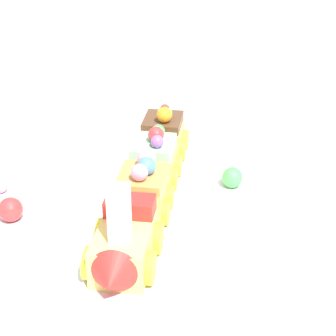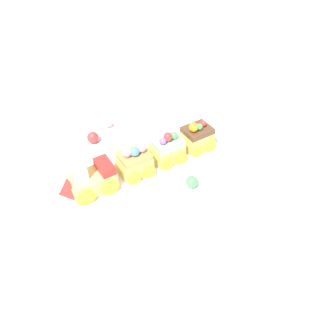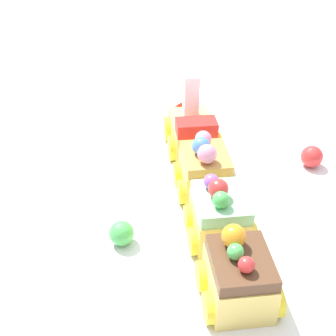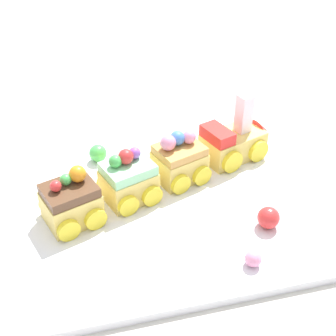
# 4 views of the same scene
# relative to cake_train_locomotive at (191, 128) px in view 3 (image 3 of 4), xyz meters

# --- Properties ---
(ground_plane) EXTENTS (10.00, 10.00, 0.00)m
(ground_plane) POSITION_rel_cake_train_locomotive_xyz_m (-0.12, -0.03, -0.04)
(ground_plane) COLOR beige
(display_board) EXTENTS (0.62, 0.46, 0.01)m
(display_board) POSITION_rel_cake_train_locomotive_xyz_m (-0.12, -0.03, -0.03)
(display_board) COLOR white
(display_board) RESTS_ON ground_plane
(cake_train_locomotive) EXTENTS (0.13, 0.09, 0.10)m
(cake_train_locomotive) POSITION_rel_cake_train_locomotive_xyz_m (0.00, 0.00, 0.00)
(cake_train_locomotive) COLOR #EACC66
(cake_train_locomotive) RESTS_ON display_board
(cake_car_caramel) EXTENTS (0.08, 0.09, 0.08)m
(cake_car_caramel) POSITION_rel_cake_train_locomotive_xyz_m (-0.10, -0.04, 0.00)
(cake_car_caramel) COLOR #EACC66
(cake_car_caramel) RESTS_ON display_board
(cake_car_mint) EXTENTS (0.08, 0.09, 0.08)m
(cake_car_mint) POSITION_rel_cake_train_locomotive_xyz_m (-0.18, -0.06, 0.00)
(cake_car_mint) COLOR #EACC66
(cake_car_mint) RESTS_ON display_board
(cake_car_chocolate) EXTENTS (0.08, 0.09, 0.08)m
(cake_car_chocolate) POSITION_rel_cake_train_locomotive_xyz_m (-0.26, -0.09, 0.00)
(cake_car_chocolate) COLOR #EACC66
(cake_car_chocolate) RESTS_ON display_board
(gumball_red) EXTENTS (0.03, 0.03, 0.03)m
(gumball_red) POSITION_rel_cake_train_locomotive_xyz_m (-0.02, -0.16, -0.01)
(gumball_red) COLOR red
(gumball_red) RESTS_ON display_board
(gumball_green) EXTENTS (0.03, 0.03, 0.03)m
(gumball_green) POSITION_rel_cake_train_locomotive_xyz_m (-0.21, 0.03, -0.01)
(gumball_green) COLOR #4CBC56
(gumball_green) RESTS_ON display_board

